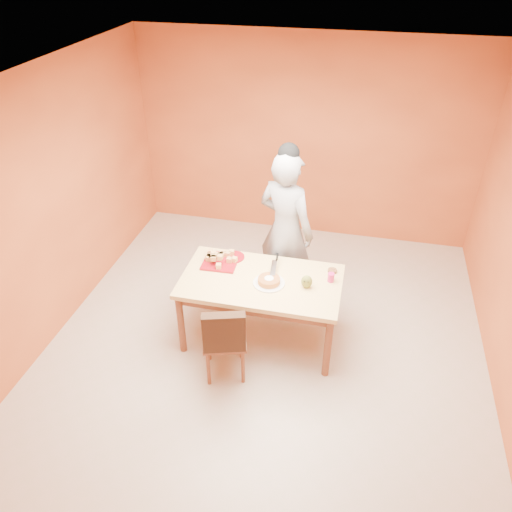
% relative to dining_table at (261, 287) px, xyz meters
% --- Properties ---
extents(floor, '(5.00, 5.00, 0.00)m').
position_rel_dining_table_xyz_m(floor, '(0.08, -0.16, -0.67)').
color(floor, beige).
rests_on(floor, ground).
extents(ceiling, '(5.00, 5.00, 0.00)m').
position_rel_dining_table_xyz_m(ceiling, '(0.08, -0.16, 2.03)').
color(ceiling, white).
rests_on(ceiling, wall_back).
extents(wall_back, '(4.50, 0.00, 4.50)m').
position_rel_dining_table_xyz_m(wall_back, '(0.08, 2.34, 0.68)').
color(wall_back, '#D16530').
rests_on(wall_back, floor).
extents(wall_left, '(0.00, 5.00, 5.00)m').
position_rel_dining_table_xyz_m(wall_left, '(-2.17, -0.16, 0.68)').
color(wall_left, '#D16530').
rests_on(wall_left, floor).
extents(dining_table, '(1.60, 0.90, 0.76)m').
position_rel_dining_table_xyz_m(dining_table, '(0.00, 0.00, 0.00)').
color(dining_table, '#E8C279').
rests_on(dining_table, floor).
extents(dining_chair, '(0.52, 0.58, 0.89)m').
position_rel_dining_table_xyz_m(dining_chair, '(-0.23, -0.58, -0.20)').
color(dining_chair, brown).
rests_on(dining_chair, floor).
extents(pastry_pile, '(0.32, 0.32, 0.10)m').
position_rel_dining_table_xyz_m(pastry_pile, '(-0.48, 0.20, 0.17)').
color(pastry_pile, tan).
rests_on(pastry_pile, pastry_platter).
extents(person, '(0.79, 0.68, 1.85)m').
position_rel_dining_table_xyz_m(person, '(0.11, 0.73, 0.26)').
color(person, gray).
rests_on(person, floor).
extents(pastry_platter, '(0.37, 0.37, 0.02)m').
position_rel_dining_table_xyz_m(pastry_platter, '(-0.48, 0.20, 0.10)').
color(pastry_platter, maroon).
rests_on(pastry_platter, dining_table).
extents(red_dinner_plate, '(0.31, 0.31, 0.01)m').
position_rel_dining_table_xyz_m(red_dinner_plate, '(-0.37, 0.32, 0.10)').
color(red_dinner_plate, maroon).
rests_on(red_dinner_plate, dining_table).
extents(white_cake_plate, '(0.38, 0.38, 0.01)m').
position_rel_dining_table_xyz_m(white_cake_plate, '(0.09, -0.05, 0.10)').
color(white_cake_plate, silver).
rests_on(white_cake_plate, dining_table).
extents(sponge_cake, '(0.26, 0.26, 0.05)m').
position_rel_dining_table_xyz_m(sponge_cake, '(0.09, -0.05, 0.13)').
color(sponge_cake, '#C28632').
rests_on(sponge_cake, white_cake_plate).
extents(cake_server, '(0.08, 0.27, 0.01)m').
position_rel_dining_table_xyz_m(cake_server, '(0.10, 0.13, 0.16)').
color(cake_server, silver).
rests_on(cake_server, sponge_cake).
extents(egg_ornament, '(0.13, 0.11, 0.14)m').
position_rel_dining_table_xyz_m(egg_ornament, '(0.46, -0.02, 0.16)').
color(egg_ornament, olive).
rests_on(egg_ornament, dining_table).
extents(magenta_glass, '(0.07, 0.07, 0.09)m').
position_rel_dining_table_xyz_m(magenta_glass, '(0.68, 0.13, 0.14)').
color(magenta_glass, '#CD1E6D').
rests_on(magenta_glass, dining_table).
extents(checker_tin, '(0.12, 0.12, 0.03)m').
position_rel_dining_table_xyz_m(checker_tin, '(0.68, 0.29, 0.11)').
color(checker_tin, '#35190E').
rests_on(checker_tin, dining_table).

